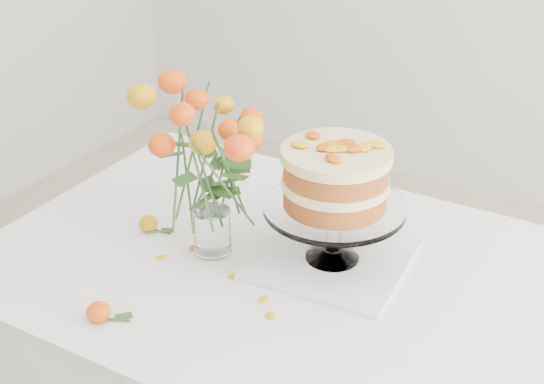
{
  "coord_description": "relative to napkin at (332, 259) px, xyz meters",
  "views": [
    {
      "loc": [
        0.63,
        -1.23,
        1.69
      ],
      "look_at": [
        -0.09,
        0.01,
        0.92
      ],
      "focal_mm": 50.0,
      "sensor_mm": 36.0,
      "label": 1
    }
  ],
  "objects": [
    {
      "name": "napkin",
      "position": [
        0.0,
        0.0,
        0.0
      ],
      "size": [
        0.35,
        0.35,
        0.01
      ],
      "primitive_type": "cube",
      "rotation": [
        0.0,
        0.0,
        0.07
      ],
      "color": "white",
      "rests_on": "table"
    },
    {
      "name": "table",
      "position": [
        -0.04,
        -0.06,
        -0.09
      ],
      "size": [
        1.43,
        0.93,
        0.76
      ],
      "color": "tan",
      "rests_on": "ground"
    },
    {
      "name": "stray_petal_a",
      "position": [
        -0.16,
        -0.16,
        -0.0
      ],
      "size": [
        0.03,
        0.02,
        0.0
      ],
      "primitive_type": "ellipsoid",
      "color": "#ECB30E",
      "rests_on": "table"
    },
    {
      "name": "loose_rose_far",
      "position": [
        -0.3,
        -0.42,
        0.01
      ],
      "size": [
        0.08,
        0.05,
        0.04
      ],
      "rotation": [
        0.0,
        0.0,
        0.42
      ],
      "color": "#E7470B",
      "rests_on": "table"
    },
    {
      "name": "cake_stand",
      "position": [
        0.0,
        -0.0,
        0.19
      ],
      "size": [
        0.31,
        0.31,
        0.28
      ],
      "rotation": [
        0.0,
        0.0,
        -0.34
      ],
      "color": "white",
      "rests_on": "napkin"
    },
    {
      "name": "loose_rose_near",
      "position": [
        -0.44,
        -0.1,
        0.01
      ],
      "size": [
        0.08,
        0.05,
        0.04
      ],
      "rotation": [
        0.0,
        0.0,
        0.13
      ],
      "color": "orange",
      "rests_on": "table"
    },
    {
      "name": "stray_petal_c",
      "position": [
        -0.02,
        -0.24,
        -0.0
      ],
      "size": [
        0.03,
        0.02,
        0.0
      ],
      "primitive_type": "ellipsoid",
      "color": "#ECB30E",
      "rests_on": "table"
    },
    {
      "name": "stray_petal_e",
      "position": [
        -0.34,
        -0.18,
        -0.0
      ],
      "size": [
        0.03,
        0.02,
        0.0
      ],
      "primitive_type": "ellipsoid",
      "color": "#ECB30E",
      "rests_on": "table"
    },
    {
      "name": "stray_petal_b",
      "position": [
        -0.06,
        -0.2,
        -0.0
      ],
      "size": [
        0.03,
        0.02,
        0.0
      ],
      "primitive_type": "ellipsoid",
      "color": "#ECB30E",
      "rests_on": "table"
    },
    {
      "name": "stray_petal_d",
      "position": [
        -0.3,
        -0.11,
        -0.0
      ],
      "size": [
        0.03,
        0.02,
        0.0
      ],
      "primitive_type": "ellipsoid",
      "color": "#ECB30E",
      "rests_on": "table"
    },
    {
      "name": "rose_vase",
      "position": [
        -0.25,
        -0.1,
        0.25
      ],
      "size": [
        0.31,
        0.31,
        0.43
      ],
      "rotation": [
        0.0,
        0.0,
        -0.14
      ],
      "color": "white",
      "rests_on": "table"
    }
  ]
}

